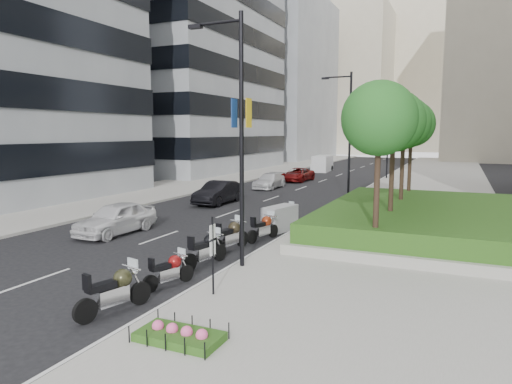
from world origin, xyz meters
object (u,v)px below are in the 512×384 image
Objects in this scene: lamp_post_2 at (387,131)px; motorcycle_3 at (231,236)px; motorcycle_1 at (170,270)px; motorcycle_5 at (280,219)px; car_a at (116,218)px; car_c at (269,181)px; car_d at (298,175)px; delivery_van at (322,164)px; car_b at (218,193)px; motorcycle_6 at (286,214)px; lamp_post_0 at (238,129)px; motorcycle_2 at (206,249)px; motorcycle_0 at (115,291)px; motorcycle_4 at (264,228)px; lamp_post_1 at (348,131)px; parking_sign at (213,251)px.

motorcycle_3 is (-1.43, -32.81, -4.42)m from lamp_post_2.
motorcycle_5 is (0.24, 9.20, 0.11)m from motorcycle_1.
motorcycle_3 is at bearing -3.15° from car_a.
car_c is (-7.30, 16.27, 0.02)m from motorcycle_5.
delivery_van is at bearing 96.82° from car_d.
car_b reaches higher than car_d.
car_b is (-6.70, 4.53, 0.26)m from motorcycle_6.
lamp_post_0 reaches higher than car_d.
motorcycle_2 is 42.70m from delivery_van.
lamp_post_0 is 4.01× the size of motorcycle_5.
motorcycle_6 is 0.39× the size of delivery_van.
motorcycle_3 is at bearing -92.50° from lamp_post_2.
motorcycle_2 is (-1.29, -35.10, -4.45)m from lamp_post_2.
car_a is 20.09m from car_c.
motorcycle_4 is at bearing 12.48° from motorcycle_0.
lamp_post_2 is 10.56m from car_d.
car_c is (-6.80, 20.68, 0.01)m from motorcycle_3.
lamp_post_1 is at bearing 11.27° from motorcycle_0.
motorcycle_1 is 0.80× the size of motorcycle_3.
car_a reaches higher than car_c.
motorcycle_3 is at bearing 111.93° from parking_sign.
lamp_post_2 is at bearing 54.87° from car_c.
parking_sign reaches higher than car_d.
car_b is (-8.08, 13.21, -4.28)m from lamp_post_0.
lamp_post_1 is 11.34m from motorcycle_5.
car_b is at bearing 121.45° from lamp_post_0.
car_b is at bearing 92.18° from car_a.
motorcycle_6 is 8.09m from car_b.
parking_sign is 1.29× the size of motorcycle_1.
car_d is at bearing 34.94° from motorcycle_6.
lamp_post_1 is (0.00, 17.00, 0.00)m from lamp_post_0.
car_d is at bearing 23.71° from motorcycle_2.
lamp_post_1 reaches higher than motorcycle_4.
car_b reaches higher than car_c.
lamp_post_2 is 4.75× the size of motorcycle_6.
motorcycle_6 is at bearing 99.04° from lamp_post_0.
motorcycle_5 is (-0.01, 2.11, 0.05)m from motorcycle_4.
motorcycle_0 is at bearing -168.95° from motorcycle_3.
lamp_post_0 reaches higher than motorcycle_6.
delivery_van is at bearing 90.81° from car_c.
motorcycle_1 is at bearing -75.51° from car_c.
lamp_post_0 is at bearing -58.53° from car_b.
lamp_post_0 is 30.79m from car_d.
lamp_post_1 reaches higher than motorcycle_5.
car_a is 1.00× the size of car_c.
car_d reaches higher than motorcycle_1.
motorcycle_4 is (0.25, 7.09, 0.06)m from motorcycle_1.
delivery_van is at bearing 101.92° from parking_sign.
motorcycle_4 is at bearing -81.98° from delivery_van.
motorcycle_6 is 15.75m from car_c.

